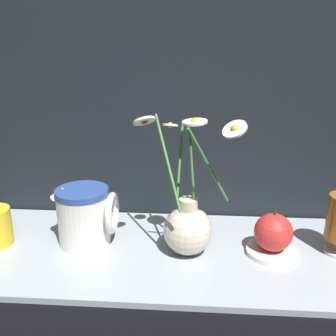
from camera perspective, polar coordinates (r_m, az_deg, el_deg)
ground_plane at (r=0.79m, az=-1.27°, el=-13.04°), size 6.00×6.00×0.00m
shelf at (r=0.79m, az=-1.28°, el=-12.67°), size 0.87×0.34×0.01m
vase_with_flowers at (r=0.75m, az=3.06°, el=-8.72°), size 0.20×0.15×0.29m
ceramic_pitcher at (r=0.80m, az=-12.54°, el=-6.83°), size 0.13×0.11×0.13m
saucer_plate at (r=0.79m, az=15.49°, el=-12.16°), size 0.10×0.10×0.01m
orange_fruit at (r=0.77m, az=15.76°, el=-9.42°), size 0.08×0.08×0.08m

